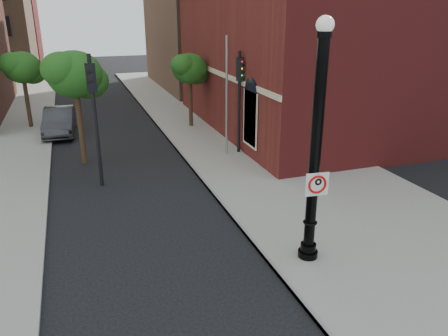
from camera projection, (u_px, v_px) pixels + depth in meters
name	position (u px, v px, depth m)	size (l,w,h in m)	color
ground	(206.00, 288.00, 11.31)	(120.00, 120.00, 0.00)	black
sidewalk_right	(261.00, 151.00, 22.01)	(8.00, 60.00, 0.12)	gray
curb_edge	(185.00, 159.00, 20.78)	(0.10, 60.00, 0.14)	gray
brick_wall_building	(388.00, 18.00, 26.51)	(22.30, 16.30, 12.50)	maroon
bg_building_tan_b	(275.00, 6.00, 40.43)	(22.00, 14.00, 14.00)	#836047
lamppost	(315.00, 159.00, 11.53)	(0.57, 0.57, 6.68)	black
no_parking_sign	(317.00, 184.00, 11.62)	(0.65, 0.13, 0.66)	white
parked_car	(59.00, 121.00, 24.92)	(1.58, 4.54, 1.50)	#2D2D32
traffic_signal_left	(93.00, 100.00, 16.65)	(0.36, 0.45, 5.25)	black
traffic_signal_right	(240.00, 86.00, 20.55)	(0.40, 0.44, 4.99)	black
utility_pole	(227.00, 98.00, 20.47)	(0.11, 0.11, 5.69)	#999999
street_tree_a	(75.00, 76.00, 19.12)	(2.85, 2.57, 5.13)	#342314
street_tree_b	(23.00, 68.00, 25.16)	(2.51, 2.26, 4.51)	#342314
street_tree_c	(190.00, 70.00, 25.39)	(2.44, 2.20, 4.39)	#342314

